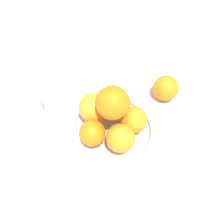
% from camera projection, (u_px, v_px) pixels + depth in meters
% --- Properties ---
extents(ground_plane, '(4.00, 4.00, 0.00)m').
position_uv_depth(ground_plane, '(112.00, 134.00, 0.63)').
color(ground_plane, silver).
extents(fruit_bowl, '(0.24, 0.24, 0.04)m').
position_uv_depth(fruit_bowl, '(112.00, 131.00, 0.61)').
color(fruit_bowl, silver).
rests_on(fruit_bowl, ground_plane).
extents(orange_pile, '(0.18, 0.19, 0.14)m').
position_uv_depth(orange_pile, '(110.00, 115.00, 0.56)').
color(orange_pile, orange).
rests_on(orange_pile, fruit_bowl).
extents(stray_orange, '(0.08, 0.08, 0.08)m').
position_uv_depth(stray_orange, '(166.00, 88.00, 0.68)').
color(stray_orange, orange).
rests_on(stray_orange, ground_plane).
extents(drinking_glass, '(0.08, 0.08, 0.12)m').
position_uv_depth(drinking_glass, '(27.00, 107.00, 0.61)').
color(drinking_glass, white).
rests_on(drinking_glass, ground_plane).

